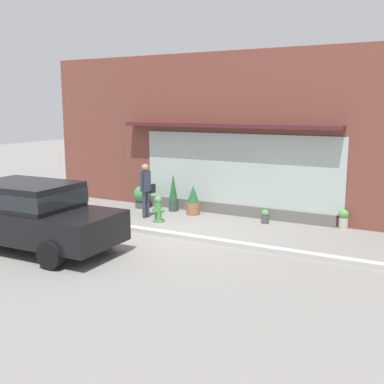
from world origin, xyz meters
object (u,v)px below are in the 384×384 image
Objects in this scene: potted_plant_window_center at (265,217)px; pedestrian_with_handbag at (146,186)px; fire_hydrant at (158,209)px; potted_plant_trailing_edge at (344,218)px; parked_car_black at (31,212)px; potted_plant_window_right at (173,193)px; potted_plant_window_left at (193,201)px; potted_plant_doorstep at (142,196)px.

pedestrian_with_handbag is at bearing -162.97° from potted_plant_window_center.
fire_hydrant is 3.25m from potted_plant_window_center.
fire_hydrant is 5.47m from potted_plant_trailing_edge.
parked_car_black is 8.56m from potted_plant_trailing_edge.
pedestrian_with_handbag is 4.18m from parked_car_black.
fire_hydrant is 0.94m from pedestrian_with_handbag.
fire_hydrant is at bearing -76.13° from potted_plant_window_right.
potted_plant_window_left reaches higher than potted_plant_trailing_edge.
potted_plant_window_center is at bearing -2.09° from potted_plant_window_right.
potted_plant_window_right is at bearing -4.37° from pedestrian_with_handbag.
fire_hydrant is 0.18× the size of parked_car_black.
pedestrian_with_handbag is (-0.65, 0.31, 0.60)m from fire_hydrant.
potted_plant_window_right reaches higher than potted_plant_window_left.
potted_plant_trailing_edge reaches higher than potted_plant_window_center.
pedestrian_with_handbag is at bearing -50.40° from potted_plant_doorstep.
potted_plant_trailing_edge is (6.38, 5.68, -0.63)m from parked_car_black.
potted_plant_doorstep is 1.85× the size of potted_plant_window_center.
parked_car_black is 7.83× the size of potted_plant_trailing_edge.
potted_plant_doorstep is at bearing 179.46° from potted_plant_window_center.
potted_plant_trailing_edge is (6.73, 0.41, -0.10)m from potted_plant_doorstep.
parked_car_black is 4.72× the size of potted_plant_window_left.
fire_hydrant is 1.45m from potted_plant_window_left.
potted_plant_trailing_edge is at bearing -66.96° from pedestrian_with_handbag.
parked_car_black is 5.43m from potted_plant_window_right.
fire_hydrant is 1.03× the size of potted_plant_doorstep.
pedestrian_with_handbag is 1.63m from potted_plant_window_left.
potted_plant_doorstep is 6.74m from potted_plant_trailing_edge.
potted_plant_window_left is at bearing -10.44° from potted_plant_window_right.
parked_car_black reaches higher than potted_plant_trailing_edge.
fire_hydrant is at bearing -107.84° from pedestrian_with_handbag.
potted_plant_doorstep is at bearing 47.68° from pedestrian_with_handbag.
fire_hydrant reaches higher than potted_plant_trailing_edge.
potted_plant_doorstep is at bearing 177.85° from potted_plant_window_left.
fire_hydrant is 0.47× the size of pedestrian_with_handbag.
potted_plant_doorstep is (-0.35, 5.27, -0.53)m from parked_car_black.
parked_car_black reaches higher than potted_plant_doorstep.
parked_car_black is 10.73× the size of potted_plant_window_center.
potted_plant_window_right is at bearing 177.91° from potted_plant_window_center.
potted_plant_window_center is at bearing 25.69° from fire_hydrant.
potted_plant_trailing_edge is at bearing 39.76° from parked_car_black.
potted_plant_trailing_edge is at bearing 3.43° from potted_plant_window_right.
potted_plant_window_center is at bearing 0.82° from potted_plant_window_left.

